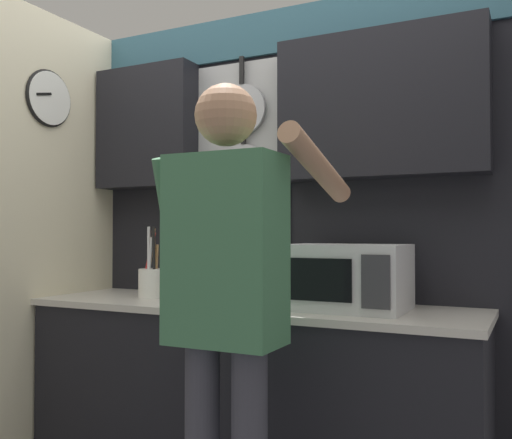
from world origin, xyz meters
The scene contains 7 objects.
base_cabinet_counter centered at (0.00, 0.00, 0.45)m, with size 2.03×0.60×0.91m.
back_wall_unit centered at (0.02, 0.27, 1.43)m, with size 2.60×0.20×2.33m.
side_wall centered at (-1.04, -0.41, 1.18)m, with size 0.07×1.60×2.33m.
microwave centered at (0.45, -0.01, 1.04)m, with size 0.49×0.37×0.27m.
knife_block centered at (-0.03, 0.00, 1.01)m, with size 0.11×0.15×0.28m.
utensil_crock centered at (-0.53, 0.00, 0.99)m, with size 0.13×0.13×0.35m.
person centered at (0.22, -0.59, 1.03)m, with size 0.54×0.66×1.73m.
Camera 1 is at (1.16, -2.27, 1.22)m, focal length 40.00 mm.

